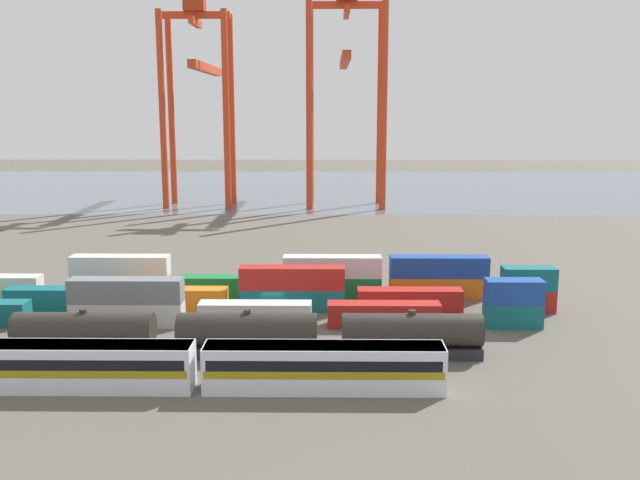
{
  "coord_description": "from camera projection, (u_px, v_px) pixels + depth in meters",
  "views": [
    {
      "loc": [
        6.28,
        -76.03,
        22.85
      ],
      "look_at": [
        5.22,
        16.88,
        5.32
      ],
      "focal_mm": 38.58,
      "sensor_mm": 36.0,
      "label": 1
    }
  ],
  "objects": [
    {
      "name": "shipping_container_18",
      "position": [
        227.0,
        286.0,
        85.53
      ],
      "size": [
        12.1,
        2.44,
        2.6
      ],
      "primitive_type": "cube",
      "color": "#197538",
      "rests_on": "ground_plane"
    },
    {
      "name": "ground_plane",
      "position": [
        291.0,
        245.0,
        118.32
      ],
      "size": [
        420.0,
        420.0,
        0.0
      ],
      "primitive_type": "plane",
      "color": "#5B564C"
    },
    {
      "name": "shipping_container_6",
      "position": [
        514.0,
        292.0,
        73.12
      ],
      "size": [
        6.04,
        2.44,
        2.6
      ],
      "primitive_type": "cube",
      "color": "#1C4299",
      "rests_on": "shipping_container_5"
    },
    {
      "name": "shipping_container_17",
      "position": [
        120.0,
        266.0,
        85.19
      ],
      "size": [
        12.1,
        2.44,
        2.6
      ],
      "primitive_type": "cube",
      "color": "silver",
      "rests_on": "shipping_container_16"
    },
    {
      "name": "shipping_container_9",
      "position": [
        175.0,
        299.0,
        79.81
      ],
      "size": [
        12.1,
        2.44,
        2.6
      ],
      "primitive_type": "cube",
      "color": "orange",
      "rests_on": "ground_plane"
    },
    {
      "name": "shipping_container_21",
      "position": [
        438.0,
        287.0,
        85.23
      ],
      "size": [
        12.1,
        2.44,
        2.6
      ],
      "primitive_type": "cube",
      "color": "orange",
      "rests_on": "ground_plane"
    },
    {
      "name": "shipping_container_20",
      "position": [
        332.0,
        266.0,
        84.9
      ],
      "size": [
        12.1,
        2.44,
        2.6
      ],
      "primitive_type": "cube",
      "color": "silver",
      "rests_on": "shipping_container_19"
    },
    {
      "name": "shipping_container_8",
      "position": [
        59.0,
        299.0,
        79.96
      ],
      "size": [
        12.1,
        2.44,
        2.6
      ],
      "primitive_type": "cube",
      "color": "#146066",
      "rests_on": "ground_plane"
    },
    {
      "name": "shipping_container_5",
      "position": [
        513.0,
        315.0,
        73.6
      ],
      "size": [
        6.04,
        2.44,
        2.6
      ],
      "primitive_type": "cube",
      "color": "#146066",
      "rests_on": "ground_plane"
    },
    {
      "name": "gantry_crane_west",
      "position": [
        200.0,
        85.0,
        165.35
      ],
      "size": [
        16.41,
        39.34,
        48.65
      ],
      "color": "red",
      "rests_on": "ground_plane"
    },
    {
      "name": "shipping_container_11",
      "position": [
        292.0,
        278.0,
        79.17
      ],
      "size": [
        12.1,
        2.44,
        2.6
      ],
      "primitive_type": "cube",
      "color": "#AD211C",
      "rests_on": "shipping_container_10"
    },
    {
      "name": "shipping_container_12",
      "position": [
        410.0,
        300.0,
        79.5
      ],
      "size": [
        12.1,
        2.44,
        2.6
      ],
      "primitive_type": "cube",
      "color": "#AD211C",
      "rests_on": "ground_plane"
    },
    {
      "name": "freight_tank_row",
      "position": [
        166.0,
        334.0,
        64.72
      ],
      "size": [
        59.43,
        3.09,
        4.55
      ],
      "color": "#232326",
      "rests_on": "ground_plane"
    },
    {
      "name": "gantry_crane_central",
      "position": [
        346.0,
        78.0,
        164.73
      ],
      "size": [
        18.7,
        41.23,
        50.83
      ],
      "color": "red",
      "rests_on": "ground_plane"
    },
    {
      "name": "shipping_container_19",
      "position": [
        332.0,
        287.0,
        85.38
      ],
      "size": [
        12.1,
        2.44,
        2.6
      ],
      "primitive_type": "cube",
      "color": "#197538",
      "rests_on": "ground_plane"
    },
    {
      "name": "shipping_container_14",
      "position": [
        529.0,
        278.0,
        78.86
      ],
      "size": [
        6.04,
        2.44,
        2.6
      ],
      "primitive_type": "cube",
      "color": "#146066",
      "rests_on": "shipping_container_13"
    },
    {
      "name": "shipping_container_4",
      "position": [
        384.0,
        315.0,
        73.76
      ],
      "size": [
        12.1,
        2.44,
        2.6
      ],
      "primitive_type": "cube",
      "color": "#AD211C",
      "rests_on": "ground_plane"
    },
    {
      "name": "shipping_container_1",
      "position": [
        127.0,
        314.0,
        74.07
      ],
      "size": [
        12.1,
        2.44,
        2.6
      ],
      "primitive_type": "cube",
      "color": "silver",
      "rests_on": "ground_plane"
    },
    {
      "name": "shipping_container_22",
      "position": [
        439.0,
        267.0,
        84.75
      ],
      "size": [
        12.1,
        2.44,
        2.6
      ],
      "primitive_type": "cube",
      "color": "#1C4299",
      "rests_on": "shipping_container_21"
    },
    {
      "name": "shipping_container_15",
      "position": [
        16.0,
        286.0,
        85.82
      ],
      "size": [
        6.04,
        2.44,
        2.6
      ],
      "primitive_type": "cube",
      "color": "silver",
      "rests_on": "ground_plane"
    },
    {
      "name": "shipping_container_3",
      "position": [
        255.0,
        314.0,
        73.91
      ],
      "size": [
        12.1,
        2.44,
        2.6
      ],
      "primitive_type": "cube",
      "color": "silver",
      "rests_on": "ground_plane"
    },
    {
      "name": "shipping_container_16",
      "position": [
        121.0,
        286.0,
        85.68
      ],
      "size": [
        12.1,
        2.44,
        2.6
      ],
      "primitive_type": "cube",
      "color": "orange",
      "rests_on": "ground_plane"
    },
    {
      "name": "shipping_container_13",
      "position": [
        527.0,
        300.0,
        79.35
      ],
      "size": [
        6.04,
        2.44,
        2.6
      ],
      "primitive_type": "cube",
      "color": "#AD211C",
      "rests_on": "ground_plane"
    },
    {
      "name": "shipping_container_0",
      "position": [
        0.0,
        313.0,
        74.23
      ],
      "size": [
        6.04,
        2.44,
        2.6
      ],
      "primitive_type": "cube",
      "color": "#146066",
      "rests_on": "ground_plane"
    },
    {
      "name": "harbour_water",
      "position": [
        307.0,
        187.0,
        207.38
      ],
      "size": [
        400.0,
        110.0,
        0.01
      ],
      "primitive_type": "cube",
      "color": "slate",
      "rests_on": "ground_plane"
    },
    {
      "name": "passenger_train",
      "position": [
        199.0,
        365.0,
        56.85
      ],
      "size": [
        40.68,
        3.14,
        3.9
      ],
      "color": "silver",
      "rests_on": "ground_plane"
    },
    {
      "name": "shipping_container_10",
      "position": [
        292.0,
        299.0,
        79.65
      ],
      "size": [
        12.1,
        2.44,
        2.6
      ],
      "primitive_type": "cube",
      "color": "#146066",
      "rests_on": "ground_plane"
    },
    {
      "name": "shipping_container_2",
      "position": [
        126.0,
        290.0,
        73.59
      ],
      "size": [
        12.1,
        2.44,
        2.6
      ],
      "primitive_type": "cube",
      "color": "slate",
      "rests_on": "shipping_container_1"
    }
  ]
}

